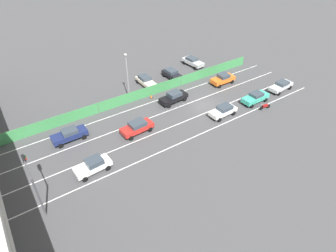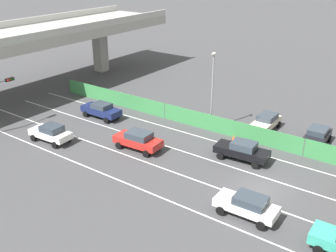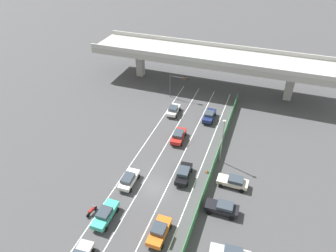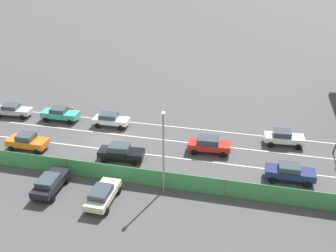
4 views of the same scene
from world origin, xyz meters
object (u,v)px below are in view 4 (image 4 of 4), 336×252
at_px(car_sedan_silver, 13,110).
at_px(parked_sedan_cream, 103,194).
at_px(parked_sedan_dark, 50,183).
at_px(street_lamp, 163,145).
at_px(car_taxi_teal, 60,114).
at_px(car_sedan_black, 121,152).
at_px(motorcycle, 70,110).
at_px(car_sedan_navy, 290,172).
at_px(car_hatchback_white, 111,119).
at_px(car_taxi_orange, 27,141).
at_px(traffic_cone, 133,176).
at_px(car_sedan_white, 284,137).
at_px(car_sedan_red, 209,144).

relative_size(car_sedan_silver, parked_sedan_cream, 1.09).
bearing_deg(parked_sedan_dark, street_lamp, 103.72).
bearing_deg(street_lamp, car_taxi_teal, -125.52).
xyz_separation_m(car_sedan_black, motorcycle, (-9.40, -10.35, -0.47)).
bearing_deg(car_sedan_navy, car_hatchback_white, -108.88).
height_order(car_taxi_teal, street_lamp, street_lamp).
xyz_separation_m(car_taxi_teal, motorcycle, (-2.18, 0.18, -0.45)).
xyz_separation_m(car_taxi_orange, street_lamp, (4.08, 16.11, 3.77)).
distance_m(car_sedan_navy, traffic_cone, 14.72).
height_order(car_hatchback_white, car_sedan_silver, car_hatchback_white).
xyz_separation_m(car_sedan_silver, motorcycle, (-2.41, 6.66, -0.40)).
bearing_deg(car_sedan_silver, traffic_cone, 62.55).
distance_m(car_sedan_black, traffic_cone, 3.88).
relative_size(car_sedan_black, motorcycle, 2.47).
xyz_separation_m(car_sedan_white, parked_sedan_cream, (14.40, -15.39, -0.02)).
bearing_deg(car_sedan_silver, car_taxi_teal, 92.00).
bearing_deg(car_taxi_orange, parked_sedan_cream, 58.55).
relative_size(car_sedan_navy, parked_sedan_dark, 1.04).
bearing_deg(car_sedan_black, parked_sedan_cream, 7.17).
xyz_separation_m(car_sedan_black, parked_sedan_dark, (6.70, -4.32, -0.02)).
relative_size(car_sedan_silver, motorcycle, 2.49).
bearing_deg(traffic_cone, parked_sedan_cream, -18.73).
bearing_deg(car_sedan_red, car_sedan_navy, 66.49).
height_order(car_sedan_silver, street_lamp, street_lamp).
bearing_deg(car_sedan_navy, car_sedan_black, -89.60).
height_order(car_hatchback_white, parked_sedan_dark, car_hatchback_white).
xyz_separation_m(parked_sedan_cream, traffic_cone, (-4.15, 1.41, -0.61)).
xyz_separation_m(car_sedan_white, motorcycle, (-2.20, -26.64, -0.45)).
height_order(car_sedan_white, car_sedan_black, car_sedan_black).
bearing_deg(car_sedan_black, car_sedan_navy, 90.40).
relative_size(motorcycle, traffic_cone, 3.21).
bearing_deg(parked_sedan_cream, car_hatchback_white, -161.62).
height_order(car_sedan_red, car_hatchback_white, car_sedan_red).
bearing_deg(street_lamp, parked_sedan_dark, -76.28).
bearing_deg(parked_sedan_dark, car_sedan_black, 147.19).
height_order(car_taxi_orange, parked_sedan_cream, car_taxi_orange).
distance_m(car_taxi_orange, car_sedan_silver, 9.68).
height_order(car_taxi_orange, car_sedan_black, car_taxi_orange).
height_order(car_sedan_white, car_hatchback_white, car_sedan_white).
bearing_deg(car_sedan_black, motorcycle, -132.26).
distance_m(car_sedan_black, parked_sedan_cream, 7.25).
xyz_separation_m(car_sedan_black, car_hatchback_white, (-7.14, -3.86, -0.03)).
xyz_separation_m(car_sedan_navy, car_sedan_silver, (-6.88, -33.68, -0.06)).
bearing_deg(car_hatchback_white, traffic_cone, 31.22).
relative_size(motorcycle, parked_sedan_cream, 0.44).
relative_size(car_taxi_orange, car_sedan_black, 0.91).
distance_m(car_sedan_white, motorcycle, 26.74).
xyz_separation_m(parked_sedan_dark, traffic_cone, (-3.65, 6.63, -0.62)).
xyz_separation_m(car_hatchback_white, parked_sedan_dark, (13.83, -0.46, 0.00)).
xyz_separation_m(car_sedan_black, car_sedan_silver, (-6.99, -17.01, -0.07)).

